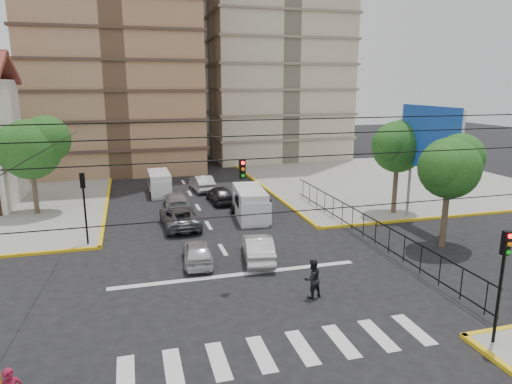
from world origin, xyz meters
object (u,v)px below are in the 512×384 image
object	(u,v)px
traffic_light_se	(503,269)
van_left_lane	(160,184)
pedestrian_crosswalk	(312,279)
car_silver_front_left	(197,252)
van_right_lane	(251,205)
car_white_front_right	(258,248)
traffic_light_nw	(84,197)

from	to	relation	value
traffic_light_se	van_left_lane	xyz separation A→B (m)	(-10.43, 27.91, -2.13)
traffic_light_se	van_left_lane	bearing A→B (deg)	110.50
pedestrian_crosswalk	car_silver_front_left	bearing A→B (deg)	-65.85
van_right_lane	car_silver_front_left	bearing A→B (deg)	-118.49
car_white_front_right	van_right_lane	bearing A→B (deg)	-92.16
traffic_light_se	van_right_lane	xyz separation A→B (m)	(-4.55, 18.48, -2.02)
traffic_light_nw	car_white_front_right	xyz separation A→B (m)	(9.39, -4.92, -2.40)
traffic_light_nw	car_white_front_right	size ratio (longest dim) A/B	1.01
van_left_lane	car_white_front_right	world-z (taller)	van_left_lane
van_left_lane	car_white_front_right	size ratio (longest dim) A/B	1.04
traffic_light_se	pedestrian_crosswalk	size ratio (longest dim) A/B	2.37
van_left_lane	car_silver_front_left	distance (m)	16.80
traffic_light_se	traffic_light_nw	size ratio (longest dim) A/B	1.00
traffic_light_se	traffic_light_nw	xyz separation A→B (m)	(-15.60, 15.60, 0.00)
van_left_lane	pedestrian_crosswalk	distance (m)	22.99
van_left_lane	traffic_light_nw	bearing A→B (deg)	-113.74
van_left_lane	car_silver_front_left	xyz separation A→B (m)	(0.89, -16.78, -0.31)
traffic_light_se	pedestrian_crosswalk	world-z (taller)	traffic_light_se
traffic_light_se	pedestrian_crosswalk	bearing A→B (deg)	132.43
car_white_front_right	traffic_light_nw	bearing A→B (deg)	-17.80
traffic_light_se	van_right_lane	world-z (taller)	traffic_light_se
traffic_light_nw	van_right_lane	size ratio (longest dim) A/B	0.86
traffic_light_nw	pedestrian_crosswalk	xyz separation A→B (m)	(10.53, -10.05, -2.18)
traffic_light_nw	car_white_front_right	distance (m)	10.87
traffic_light_nw	car_silver_front_left	bearing A→B (deg)	-36.44
van_left_lane	pedestrian_crosswalk	bearing A→B (deg)	-77.49
traffic_light_se	car_white_front_right	distance (m)	12.58
van_right_lane	car_silver_front_left	world-z (taller)	van_right_lane
traffic_light_nw	pedestrian_crosswalk	world-z (taller)	traffic_light_nw
traffic_light_nw	van_right_lane	distance (m)	11.60
car_silver_front_left	car_white_front_right	bearing A→B (deg)	176.81
car_white_front_right	car_silver_front_left	bearing A→B (deg)	2.15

